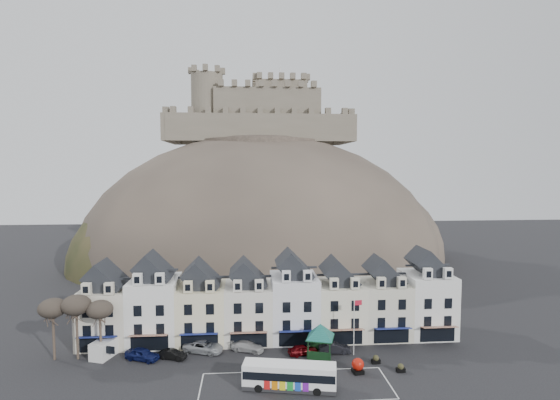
% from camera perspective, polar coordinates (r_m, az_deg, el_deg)
% --- Properties ---
extents(ground, '(300.00, 300.00, 0.00)m').
position_cam_1_polar(ground, '(53.91, -0.09, -23.78)').
color(ground, black).
rests_on(ground, ground).
extents(coach_bay_markings, '(22.00, 7.50, 0.01)m').
position_cam_1_polar(coach_bay_markings, '(55.18, 2.06, -23.08)').
color(coach_bay_markings, silver).
rests_on(coach_bay_markings, ground).
extents(townhouse_terrace, '(54.40, 9.35, 11.80)m').
position_cam_1_polar(townhouse_terrace, '(66.59, -1.01, -13.22)').
color(townhouse_terrace, beige).
rests_on(townhouse_terrace, ground).
extents(castle_hill, '(100.00, 76.00, 68.00)m').
position_cam_1_polar(castle_hill, '(119.16, -1.97, -7.88)').
color(castle_hill, '#3C342E').
rests_on(castle_hill, ground).
extents(castle, '(50.20, 22.20, 22.00)m').
position_cam_1_polar(castle, '(124.26, -2.51, 11.21)').
color(castle, '#675F4F').
rests_on(castle, ground).
extents(tree_left_far, '(3.61, 3.61, 8.24)m').
position_cam_1_polar(tree_left_far, '(65.91, -27.57, -12.46)').
color(tree_left_far, '#3D3126').
rests_on(tree_left_far, ground).
extents(tree_left_mid, '(3.78, 3.78, 8.64)m').
position_cam_1_polar(tree_left_mid, '(64.71, -25.08, -12.37)').
color(tree_left_mid, '#3D3126').
rests_on(tree_left_mid, ground).
extents(tree_left_near, '(3.43, 3.43, 7.84)m').
position_cam_1_polar(tree_left_near, '(63.93, -22.48, -13.14)').
color(tree_left_near, '#3D3126').
rests_on(tree_left_near, ground).
extents(bus, '(10.92, 4.41, 3.00)m').
position_cam_1_polar(bus, '(53.78, 1.23, -21.86)').
color(bus, '#262628').
rests_on(bus, ground).
extents(bus_shelter, '(6.68, 6.68, 4.44)m').
position_cam_1_polar(bus_shelter, '(61.27, 5.30, -16.67)').
color(bus_shelter, black).
rests_on(bus_shelter, ground).
extents(red_buoy, '(1.52, 1.52, 1.88)m').
position_cam_1_polar(red_buoy, '(58.31, 10.14, -20.52)').
color(red_buoy, black).
rests_on(red_buoy, ground).
extents(flagpole, '(1.12, 0.17, 7.76)m').
position_cam_1_polar(flagpole, '(61.87, 9.73, -15.53)').
color(flagpole, silver).
rests_on(flagpole, ground).
extents(white_van, '(3.65, 5.43, 2.28)m').
position_cam_1_polar(white_van, '(66.48, -21.63, -17.37)').
color(white_van, silver).
rests_on(white_van, ground).
extents(planter_west, '(1.12, 0.76, 1.08)m').
position_cam_1_polar(planter_west, '(59.84, 15.49, -20.39)').
color(planter_west, black).
rests_on(planter_west, ground).
extents(planter_east, '(1.17, 0.78, 1.11)m').
position_cam_1_polar(planter_east, '(61.35, 12.41, -19.67)').
color(planter_east, black).
rests_on(planter_east, ground).
extents(car_navy, '(4.99, 3.48, 1.58)m').
position_cam_1_polar(car_navy, '(63.54, -17.54, -18.65)').
color(car_navy, '#0E1547').
rests_on(car_navy, ground).
extents(car_black, '(3.98, 2.52, 1.24)m').
position_cam_1_polar(car_black, '(62.87, -13.88, -19.00)').
color(car_black, black).
rests_on(car_black, ground).
extents(car_silver, '(5.94, 4.13, 1.53)m').
position_cam_1_polar(car_silver, '(64.03, -9.96, -18.35)').
color(car_silver, '#A2A6AA').
rests_on(car_silver, ground).
extents(car_white, '(4.97, 3.43, 1.34)m').
position_cam_1_polar(car_white, '(63.66, -4.28, -18.53)').
color(car_white, '#BBBBBB').
rests_on(car_white, ground).
extents(car_maroon, '(4.26, 2.42, 1.37)m').
position_cam_1_polar(car_maroon, '(62.51, 3.00, -18.95)').
color(car_maroon, '#4F0408').
rests_on(car_maroon, ground).
extents(car_charcoal, '(4.39, 1.78, 1.42)m').
position_cam_1_polar(car_charcoal, '(63.35, 7.14, -18.63)').
color(car_charcoal, black).
rests_on(car_charcoal, ground).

